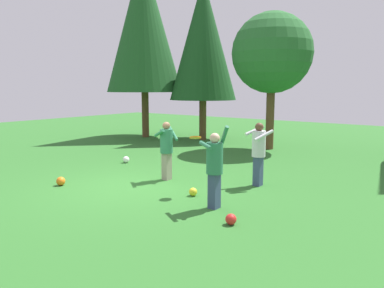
{
  "coord_description": "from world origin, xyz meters",
  "views": [
    {
      "loc": [
        6.63,
        -6.37,
        2.48
      ],
      "look_at": [
        1.04,
        1.07,
        1.05
      ],
      "focal_mm": 34.78,
      "sensor_mm": 36.0,
      "label": 1
    }
  ],
  "objects_px": {
    "frisbee": "(195,138)",
    "tree_left": "(203,40)",
    "person_thrower": "(215,164)",
    "tree_center": "(272,53)",
    "person_catcher": "(166,146)",
    "ball_yellow": "(193,192)",
    "ball_white": "(126,160)",
    "tree_far_left": "(144,24)",
    "ball_red": "(231,219)",
    "ball_orange": "(61,181)",
    "person_bystander": "(259,149)"
  },
  "relations": [
    {
      "from": "person_catcher",
      "to": "tree_left",
      "type": "xyz_separation_m",
      "value": [
        -3.71,
        6.93,
        3.7
      ]
    },
    {
      "from": "person_thrower",
      "to": "ball_yellow",
      "type": "height_order",
      "value": "person_thrower"
    },
    {
      "from": "tree_center",
      "to": "frisbee",
      "type": "bearing_deg",
      "value": -78.59
    },
    {
      "from": "ball_white",
      "to": "tree_center",
      "type": "height_order",
      "value": "tree_center"
    },
    {
      "from": "person_bystander",
      "to": "frisbee",
      "type": "height_order",
      "value": "person_bystander"
    },
    {
      "from": "person_thrower",
      "to": "person_catcher",
      "type": "distance_m",
      "value": 2.67
    },
    {
      "from": "person_thrower",
      "to": "tree_far_left",
      "type": "relative_size",
      "value": 0.2
    },
    {
      "from": "ball_white",
      "to": "tree_center",
      "type": "bearing_deg",
      "value": 64.62
    },
    {
      "from": "frisbee",
      "to": "tree_left",
      "type": "bearing_deg",
      "value": 124.2
    },
    {
      "from": "ball_yellow",
      "to": "tree_center",
      "type": "bearing_deg",
      "value": 101.67
    },
    {
      "from": "ball_orange",
      "to": "ball_yellow",
      "type": "bearing_deg",
      "value": 21.68
    },
    {
      "from": "tree_left",
      "to": "tree_far_left",
      "type": "relative_size",
      "value": 0.84
    },
    {
      "from": "person_bystander",
      "to": "ball_yellow",
      "type": "bearing_deg",
      "value": 4.51
    },
    {
      "from": "ball_white",
      "to": "tree_far_left",
      "type": "xyz_separation_m",
      "value": [
        -4.02,
        5.11,
        5.39
      ]
    },
    {
      "from": "frisbee",
      "to": "tree_center",
      "type": "distance_m",
      "value": 7.49
    },
    {
      "from": "person_catcher",
      "to": "tree_center",
      "type": "height_order",
      "value": "tree_center"
    },
    {
      "from": "ball_orange",
      "to": "tree_center",
      "type": "height_order",
      "value": "tree_center"
    },
    {
      "from": "ball_red",
      "to": "tree_far_left",
      "type": "distance_m",
      "value": 13.59
    },
    {
      "from": "tree_center",
      "to": "tree_left",
      "type": "distance_m",
      "value": 3.88
    },
    {
      "from": "person_thrower",
      "to": "person_bystander",
      "type": "xyz_separation_m",
      "value": [
        -0.1,
        2.16,
        0.02
      ]
    },
    {
      "from": "person_thrower",
      "to": "ball_orange",
      "type": "relative_size",
      "value": 7.75
    },
    {
      "from": "tree_center",
      "to": "ball_white",
      "type": "bearing_deg",
      "value": -115.38
    },
    {
      "from": "person_catcher",
      "to": "tree_left",
      "type": "height_order",
      "value": "tree_left"
    },
    {
      "from": "ball_red",
      "to": "frisbee",
      "type": "bearing_deg",
      "value": 144.4
    },
    {
      "from": "tree_left",
      "to": "ball_yellow",
      "type": "bearing_deg",
      "value": -56.07
    },
    {
      "from": "ball_white",
      "to": "tree_far_left",
      "type": "height_order",
      "value": "tree_far_left"
    },
    {
      "from": "person_catcher",
      "to": "tree_center",
      "type": "distance_m",
      "value": 6.93
    },
    {
      "from": "ball_yellow",
      "to": "person_bystander",
      "type": "bearing_deg",
      "value": 65.92
    },
    {
      "from": "frisbee",
      "to": "person_thrower",
      "type": "bearing_deg",
      "value": -33.28
    },
    {
      "from": "frisbee",
      "to": "tree_far_left",
      "type": "bearing_deg",
      "value": 140.33
    },
    {
      "from": "ball_yellow",
      "to": "tree_center",
      "type": "height_order",
      "value": "tree_center"
    },
    {
      "from": "person_thrower",
      "to": "ball_orange",
      "type": "distance_m",
      "value": 4.28
    },
    {
      "from": "ball_orange",
      "to": "tree_left",
      "type": "bearing_deg",
      "value": 102.27
    },
    {
      "from": "person_bystander",
      "to": "ball_white",
      "type": "bearing_deg",
      "value": -61.17
    },
    {
      "from": "ball_yellow",
      "to": "ball_white",
      "type": "xyz_separation_m",
      "value": [
        -4.04,
        1.7,
        0.01
      ]
    },
    {
      "from": "person_thrower",
      "to": "tree_left",
      "type": "relative_size",
      "value": 0.23
    },
    {
      "from": "person_thrower",
      "to": "tree_center",
      "type": "distance_m",
      "value": 8.41
    },
    {
      "from": "ball_red",
      "to": "tree_left",
      "type": "xyz_separation_m",
      "value": [
        -6.84,
        8.77,
        4.53
      ]
    },
    {
      "from": "person_catcher",
      "to": "tree_far_left",
      "type": "height_order",
      "value": "tree_far_left"
    },
    {
      "from": "ball_red",
      "to": "ball_orange",
      "type": "height_order",
      "value": "ball_orange"
    },
    {
      "from": "tree_left",
      "to": "tree_far_left",
      "type": "bearing_deg",
      "value": -162.06
    },
    {
      "from": "ball_red",
      "to": "ball_orange",
      "type": "relative_size",
      "value": 0.92
    },
    {
      "from": "person_catcher",
      "to": "ball_orange",
      "type": "xyz_separation_m",
      "value": [
        -1.75,
        -2.09,
        -0.81
      ]
    },
    {
      "from": "person_thrower",
      "to": "tree_left",
      "type": "bearing_deg",
      "value": -20.09
    },
    {
      "from": "person_bystander",
      "to": "tree_far_left",
      "type": "height_order",
      "value": "tree_far_left"
    },
    {
      "from": "person_bystander",
      "to": "tree_left",
      "type": "xyz_separation_m",
      "value": [
        -5.97,
        6.01,
        3.68
      ]
    },
    {
      "from": "person_bystander",
      "to": "ball_orange",
      "type": "distance_m",
      "value": 5.08
    },
    {
      "from": "frisbee",
      "to": "ball_orange",
      "type": "height_order",
      "value": "frisbee"
    },
    {
      "from": "person_thrower",
      "to": "frisbee",
      "type": "bearing_deg",
      "value": -0.0
    },
    {
      "from": "ball_white",
      "to": "ball_red",
      "type": "bearing_deg",
      "value": -25.77
    }
  ]
}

